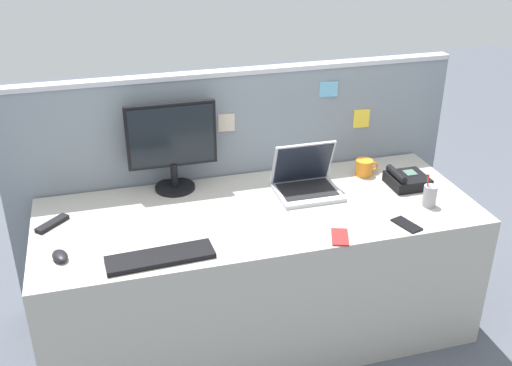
# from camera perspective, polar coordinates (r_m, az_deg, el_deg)

# --- Properties ---
(ground_plane) EXTENTS (10.00, 10.00, 0.00)m
(ground_plane) POSITION_cam_1_polar(r_m,az_deg,el_deg) (3.30, 0.24, -13.40)
(ground_plane) COLOR #4C515B
(desk) EXTENTS (2.09, 0.82, 0.71)m
(desk) POSITION_cam_1_polar(r_m,az_deg,el_deg) (3.09, 0.25, -8.33)
(desk) COLOR #ADA89E
(desk) RESTS_ON ground_plane
(cubicle_divider) EXTENTS (2.38, 0.08, 1.28)m
(cubicle_divider) POSITION_cam_1_polar(r_m,az_deg,el_deg) (3.32, -1.84, 0.00)
(cubicle_divider) COLOR gray
(cubicle_divider) RESTS_ON ground_plane
(desktop_monitor) EXTENTS (0.45, 0.20, 0.45)m
(desktop_monitor) POSITION_cam_1_polar(r_m,az_deg,el_deg) (3.02, -7.90, 3.84)
(desktop_monitor) COLOR black
(desktop_monitor) RESTS_ON desk
(laptop) EXTENTS (0.31, 0.27, 0.26)m
(laptop) POSITION_cam_1_polar(r_m,az_deg,el_deg) (3.06, 4.68, 0.31)
(laptop) COLOR #B2B5BC
(laptop) RESTS_ON desk
(desk_phone) EXTENTS (0.19, 0.18, 0.09)m
(desk_phone) POSITION_cam_1_polar(r_m,az_deg,el_deg) (3.21, 13.94, 0.29)
(desk_phone) COLOR black
(desk_phone) RESTS_ON desk
(keyboard_main) EXTENTS (0.45, 0.15, 0.02)m
(keyboard_main) POSITION_cam_1_polar(r_m,az_deg,el_deg) (2.56, -8.98, -6.90)
(keyboard_main) COLOR black
(keyboard_main) RESTS_ON desk
(computer_mouse_right_hand) EXTENTS (0.09, 0.11, 0.03)m
(computer_mouse_right_hand) POSITION_cam_1_polar(r_m,az_deg,el_deg) (2.66, -17.93, -6.54)
(computer_mouse_right_hand) COLOR black
(computer_mouse_right_hand) RESTS_ON desk
(pen_cup) EXTENTS (0.06, 0.06, 0.17)m
(pen_cup) POSITION_cam_1_polar(r_m,az_deg,el_deg) (3.03, 16.00, -1.15)
(pen_cup) COLOR #99999E
(pen_cup) RESTS_ON desk
(cell_phone_black_slab) EXTENTS (0.10, 0.15, 0.01)m
(cell_phone_black_slab) POSITION_cam_1_polar(r_m,az_deg,el_deg) (2.85, 13.96, -3.82)
(cell_phone_black_slab) COLOR black
(cell_phone_black_slab) RESTS_ON desk
(cell_phone_red_case) EXTENTS (0.12, 0.16, 0.01)m
(cell_phone_red_case) POSITION_cam_1_polar(r_m,az_deg,el_deg) (2.70, 7.89, -5.05)
(cell_phone_red_case) COLOR #B22323
(cell_phone_red_case) RESTS_ON desk
(tv_remote) EXTENTS (0.15, 0.15, 0.02)m
(tv_remote) POSITION_cam_1_polar(r_m,az_deg,el_deg) (2.92, -18.59, -3.63)
(tv_remote) COLOR black
(tv_remote) RESTS_ON desk
(coffee_mug) EXTENTS (0.13, 0.09, 0.09)m
(coffee_mug) POSITION_cam_1_polar(r_m,az_deg,el_deg) (3.28, 10.15, 1.44)
(coffee_mug) COLOR orange
(coffee_mug) RESTS_ON desk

